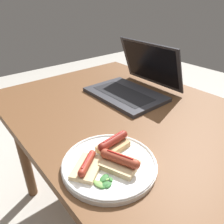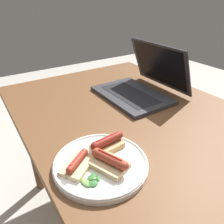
% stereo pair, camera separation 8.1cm
% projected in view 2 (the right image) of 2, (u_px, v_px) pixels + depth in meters
% --- Properties ---
extents(ground_plane, '(6.00, 6.00, 0.00)m').
position_uv_depth(ground_plane, '(127.00, 219.00, 1.28)').
color(ground_plane, '#B7B2A8').
extents(desk, '(1.23, 0.88, 0.71)m').
position_uv_depth(desk, '(132.00, 129.00, 0.97)').
color(desk, brown).
rests_on(desk, ground_plane).
extents(laptop, '(0.37, 0.34, 0.24)m').
position_uv_depth(laptop, '(140.00, 86.00, 1.07)').
color(laptop, '#2D2D33').
rests_on(laptop, desk).
extents(plate, '(0.28, 0.28, 0.02)m').
position_uv_depth(plate, '(101.00, 163.00, 0.64)').
color(plate, white).
rests_on(plate, desk).
extents(sausage_toast_left, '(0.12, 0.12, 0.04)m').
position_uv_depth(sausage_toast_left, '(78.00, 163.00, 0.61)').
color(sausage_toast_left, '#D6B784').
rests_on(sausage_toast_left, plate).
extents(sausage_toast_middle, '(0.12, 0.10, 0.05)m').
position_uv_depth(sausage_toast_middle, '(110.00, 162.00, 0.61)').
color(sausage_toast_middle, '#D6B784').
rests_on(sausage_toast_middle, plate).
extents(sausage_toast_right, '(0.07, 0.12, 0.05)m').
position_uv_depth(sausage_toast_right, '(107.00, 143.00, 0.68)').
color(sausage_toast_right, tan).
rests_on(sausage_toast_right, plate).
extents(salad_pile, '(0.05, 0.05, 0.01)m').
position_uv_depth(salad_pile, '(90.00, 181.00, 0.57)').
color(salad_pile, '#2D662D').
rests_on(salad_pile, plate).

